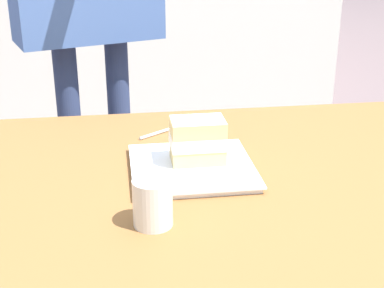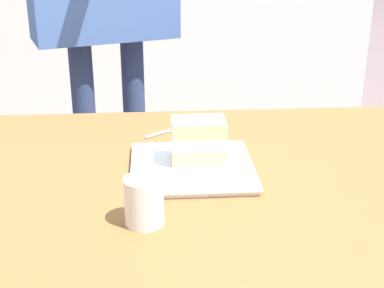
# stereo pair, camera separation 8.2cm
# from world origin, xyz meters

# --- Properties ---
(patio_table) EXTENTS (1.54, 1.07, 0.68)m
(patio_table) POSITION_xyz_m (0.00, 0.00, 0.61)
(patio_table) COLOR brown
(patio_table) RESTS_ON ground
(dessert_plate) EXTENTS (0.27, 0.27, 0.02)m
(dessert_plate) POSITION_xyz_m (-0.08, 0.12, 0.69)
(dessert_plate) COLOR white
(dessert_plate) RESTS_ON patio_table
(cake_slice) EXTENTS (0.12, 0.09, 0.10)m
(cake_slice) POSITION_xyz_m (-0.06, 0.14, 0.75)
(cake_slice) COLOR #E0C17A
(cake_slice) RESTS_ON dessert_plate
(dessert_fork) EXTENTS (0.15, 0.11, 0.01)m
(dessert_fork) POSITION_xyz_m (-0.10, 0.38, 0.69)
(dessert_fork) COLOR silver
(dessert_fork) RESTS_ON patio_table
(coffee_cup) EXTENTS (0.07, 0.07, 0.09)m
(coffee_cup) POSITION_xyz_m (-0.18, -0.11, 0.73)
(coffee_cup) COLOR silver
(coffee_cup) RESTS_ON patio_table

